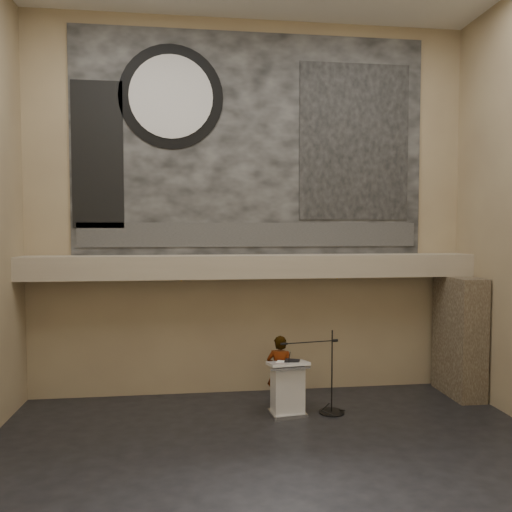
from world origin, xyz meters
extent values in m
plane|color=black|center=(0.00, 0.00, 0.00)|extent=(10.00, 10.00, 0.00)
cube|color=#867155|center=(0.00, 4.00, 4.25)|extent=(10.00, 0.02, 8.50)
cube|color=#867155|center=(0.00, -4.00, 4.25)|extent=(10.00, 0.02, 8.50)
cube|color=gray|center=(0.00, 3.60, 2.95)|extent=(10.00, 0.80, 0.50)
cylinder|color=#B2893D|center=(-1.60, 3.55, 2.67)|extent=(0.04, 0.04, 0.06)
cylinder|color=#B2893D|center=(1.90, 3.55, 2.67)|extent=(0.04, 0.04, 0.06)
cube|color=black|center=(0.00, 3.97, 5.70)|extent=(8.00, 0.05, 5.00)
cube|color=#303030|center=(0.00, 3.93, 3.65)|extent=(7.76, 0.02, 0.55)
cylinder|color=black|center=(-1.80, 3.93, 6.70)|extent=(2.30, 0.02, 2.30)
cylinder|color=silver|center=(-1.80, 3.91, 6.70)|extent=(1.84, 0.02, 1.84)
cube|color=black|center=(2.40, 3.93, 5.80)|extent=(2.60, 0.02, 3.60)
cube|color=black|center=(-3.40, 3.93, 5.40)|extent=(1.10, 0.02, 3.20)
cube|color=#413628|center=(4.65, 3.15, 1.35)|extent=(0.60, 1.40, 2.70)
cube|color=silver|center=(0.54, 2.38, 0.04)|extent=(0.76, 0.61, 0.08)
cube|color=silver|center=(0.54, 2.38, 0.56)|extent=(0.66, 0.49, 0.96)
cube|color=silver|center=(0.54, 2.36, 1.07)|extent=(0.84, 0.64, 0.14)
cube|color=black|center=(0.63, 2.37, 1.12)|extent=(0.35, 0.32, 0.04)
cube|color=white|center=(0.40, 2.36, 1.10)|extent=(0.28, 0.32, 0.00)
imported|color=silver|center=(0.46, 2.79, 0.77)|extent=(0.66, 0.54, 1.55)
cylinder|color=black|center=(1.47, 2.41, 0.01)|extent=(0.52, 0.52, 0.02)
cylinder|color=black|center=(1.47, 2.41, 0.86)|extent=(0.03, 0.03, 1.71)
cylinder|color=black|center=(0.96, 2.33, 1.50)|extent=(1.14, 0.20, 0.02)
camera|label=1|loc=(-1.32, -7.39, 3.76)|focal=35.00mm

